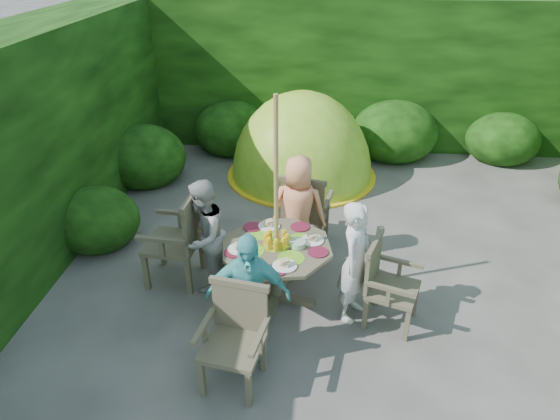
# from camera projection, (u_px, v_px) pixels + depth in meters

# --- Properties ---
(ground) EXTENTS (60.00, 60.00, 0.00)m
(ground) POSITION_uv_depth(u_px,v_px,m) (370.00, 265.00, 5.82)
(ground) COLOR #44413D
(ground) RESTS_ON ground
(hedge_enclosure) EXTENTS (9.00, 9.00, 2.50)m
(hedge_enclosure) POSITION_uv_depth(u_px,v_px,m) (372.00, 124.00, 6.38)
(hedge_enclosure) COLOR black
(hedge_enclosure) RESTS_ON ground
(patio_table) EXTENTS (1.37, 1.37, 0.80)m
(patio_table) POSITION_uv_depth(u_px,v_px,m) (277.00, 254.00, 5.02)
(patio_table) COLOR #453F2D
(patio_table) RESTS_ON ground
(parasol_pole) EXTENTS (0.05, 0.05, 2.20)m
(parasol_pole) POSITION_uv_depth(u_px,v_px,m) (276.00, 207.00, 4.76)
(parasol_pole) COLOR olive
(parasol_pole) RESTS_ON ground
(garden_chair_right) EXTENTS (0.60, 0.64, 0.86)m
(garden_chair_right) POSITION_uv_depth(u_px,v_px,m) (386.00, 282.00, 4.79)
(garden_chair_right) COLOR #453F2D
(garden_chair_right) RESTS_ON ground
(garden_chair_left) EXTENTS (0.59, 0.65, 1.03)m
(garden_chair_left) POSITION_uv_depth(u_px,v_px,m) (180.00, 237.00, 5.33)
(garden_chair_left) COLOR #453F2D
(garden_chair_left) RESTS_ON ground
(garden_chair_back) EXTENTS (0.64, 0.59, 0.93)m
(garden_chair_back) POSITION_uv_depth(u_px,v_px,m) (305.00, 209.00, 5.97)
(garden_chair_back) COLOR #453F2D
(garden_chair_back) RESTS_ON ground
(garden_chair_front) EXTENTS (0.60, 0.55, 0.88)m
(garden_chair_front) POSITION_uv_depth(u_px,v_px,m) (235.00, 335.00, 4.15)
(garden_chair_front) COLOR #453F2D
(garden_chair_front) RESTS_ON ground
(child_right) EXTENTS (0.46, 0.55, 1.27)m
(child_right) POSITION_uv_depth(u_px,v_px,m) (356.00, 262.00, 4.77)
(child_right) COLOR silver
(child_right) RESTS_ON ground
(child_left) EXTENTS (0.56, 0.67, 1.25)m
(child_left) POSITION_uv_depth(u_px,v_px,m) (204.00, 236.00, 5.20)
(child_left) COLOR #A4A49F
(child_left) RESTS_ON ground
(child_back) EXTENTS (0.68, 0.48, 1.29)m
(child_back) POSITION_uv_depth(u_px,v_px,m) (298.00, 210.00, 5.65)
(child_back) COLOR #FF9A69
(child_back) RESTS_ON ground
(child_front) EXTENTS (0.77, 0.39, 1.26)m
(child_front) POSITION_uv_depth(u_px,v_px,m) (248.00, 297.00, 4.32)
(child_front) COLOR #52BEC0
(child_front) RESTS_ON ground
(dome_tent) EXTENTS (2.35, 2.35, 2.69)m
(dome_tent) POSITION_uv_depth(u_px,v_px,m) (301.00, 175.00, 7.97)
(dome_tent) COLOR #81B723
(dome_tent) RESTS_ON ground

